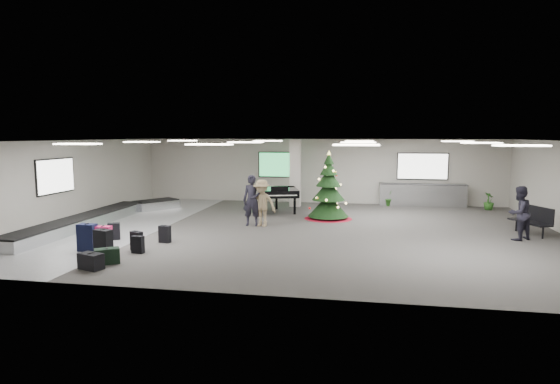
% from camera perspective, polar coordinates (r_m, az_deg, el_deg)
% --- Properties ---
extents(ground, '(18.00, 18.00, 0.00)m').
position_cam_1_polar(ground, '(16.89, 2.47, -4.65)').
color(ground, '#3B3835').
rests_on(ground, ground).
extents(room_envelope, '(18.02, 14.02, 3.21)m').
position_cam_1_polar(room_envelope, '(17.30, 1.56, 3.42)').
color(room_envelope, '#A69F97').
rests_on(room_envelope, ground).
extents(baggage_carousel, '(2.28, 9.71, 0.43)m').
position_cam_1_polar(baggage_carousel, '(19.42, -21.17, -2.95)').
color(baggage_carousel, silver).
rests_on(baggage_carousel, ground).
extents(service_counter, '(4.05, 0.65, 1.08)m').
position_cam_1_polar(service_counter, '(23.40, 16.95, -0.34)').
color(service_counter, silver).
rests_on(service_counter, ground).
extents(suitcase_0, '(0.55, 0.40, 0.79)m').
position_cam_1_polar(suitcase_0, '(14.08, -20.74, -5.85)').
color(suitcase_0, black).
rests_on(suitcase_0, ground).
extents(suitcase_1, '(0.42, 0.33, 0.59)m').
position_cam_1_polar(suitcase_1, '(14.49, -17.08, -5.74)').
color(suitcase_1, black).
rests_on(suitcase_1, ground).
extents(pink_suitcase, '(0.49, 0.31, 0.75)m').
position_cam_1_polar(pink_suitcase, '(14.79, -20.74, -5.32)').
color(pink_suitcase, '#E51D61').
rests_on(pink_suitcase, ground).
extents(suitcase_3, '(0.39, 0.26, 0.56)m').
position_cam_1_polar(suitcase_3, '(15.34, -13.87, -5.01)').
color(suitcase_3, black).
rests_on(suitcase_3, ground).
extents(navy_suitcase, '(0.53, 0.31, 0.83)m').
position_cam_1_polar(navy_suitcase, '(14.91, -22.42, -5.15)').
color(navy_suitcase, black).
rests_on(navy_suitcase, ground).
extents(green_duffel, '(0.69, 0.61, 0.44)m').
position_cam_1_polar(green_duffel, '(13.32, -20.34, -7.33)').
color(green_duffel, black).
rests_on(green_duffel, ground).
extents(suitcase_7, '(0.37, 0.23, 0.52)m').
position_cam_1_polar(suitcase_7, '(14.20, -16.94, -6.15)').
color(suitcase_7, black).
rests_on(suitcase_7, ground).
extents(suitcase_8, '(0.43, 0.35, 0.57)m').
position_cam_1_polar(suitcase_8, '(16.20, -19.59, -4.55)').
color(suitcase_8, black).
rests_on(suitcase_8, ground).
extents(black_duffel, '(0.70, 0.52, 0.43)m').
position_cam_1_polar(black_duffel, '(12.96, -22.06, -7.82)').
color(black_duffel, black).
rests_on(black_duffel, ground).
extents(christmas_tree, '(1.95, 1.95, 2.79)m').
position_cam_1_polar(christmas_tree, '(19.08, 5.93, -0.43)').
color(christmas_tree, maroon).
rests_on(christmas_tree, ground).
extents(grand_piano, '(2.14, 2.50, 1.22)m').
position_cam_1_polar(grand_piano, '(20.66, -0.23, -0.06)').
color(grand_piano, black).
rests_on(grand_piano, ground).
extents(bench, '(1.10, 1.65, 0.99)m').
position_cam_1_polar(bench, '(18.15, 28.47, -2.89)').
color(bench, black).
rests_on(bench, ground).
extents(traveler_a, '(0.73, 0.50, 1.92)m').
position_cam_1_polar(traveler_a, '(17.57, -3.42, -1.02)').
color(traveler_a, black).
rests_on(traveler_a, ground).
extents(traveler_b, '(1.25, 0.90, 1.75)m').
position_cam_1_polar(traveler_b, '(17.43, -2.23, -1.36)').
color(traveler_b, '#816E4F').
rests_on(traveler_b, ground).
extents(traveler_bench, '(1.09, 1.04, 1.77)m').
position_cam_1_polar(traveler_bench, '(17.00, 27.12, -2.32)').
color(traveler_bench, black).
rests_on(traveler_bench, ground).
extents(potted_plant_left, '(0.56, 0.54, 0.79)m').
position_cam_1_polar(potted_plant_left, '(23.09, 13.14, -0.69)').
color(potted_plant_left, '#184415').
rests_on(potted_plant_left, ground).
extents(potted_plant_right, '(0.60, 0.60, 0.81)m').
position_cam_1_polar(potted_plant_right, '(23.33, 24.11, -1.02)').
color(potted_plant_right, '#184415').
rests_on(potted_plant_right, ground).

